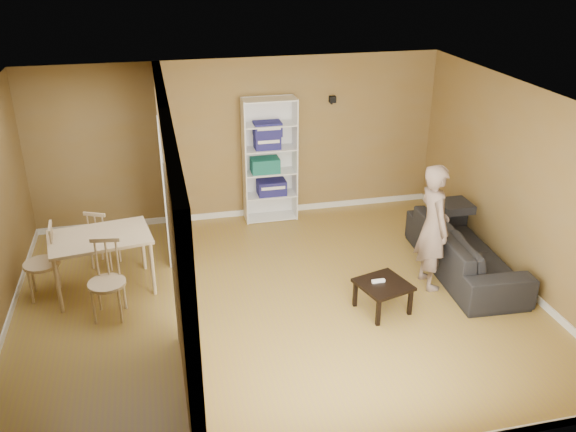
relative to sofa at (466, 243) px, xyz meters
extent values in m
plane|color=olive|center=(-2.70, -0.20, -0.44)|extent=(6.50, 6.50, 0.00)
plane|color=white|center=(-2.70, -0.20, 2.16)|extent=(6.50, 6.50, 0.00)
plane|color=olive|center=(-2.70, 2.55, 0.86)|extent=(6.50, 0.00, 6.50)
plane|color=olive|center=(-2.70, -2.95, 0.86)|extent=(6.50, 0.00, 6.50)
plane|color=olive|center=(0.55, -0.20, 0.86)|extent=(0.00, 5.50, 5.50)
cube|color=black|center=(-1.20, 2.49, 1.46)|extent=(0.10, 0.10, 0.10)
imported|color=black|center=(0.00, 0.00, 0.00)|extent=(2.34, 1.11, 0.87)
imported|color=slate|center=(-0.63, -0.21, 0.56)|extent=(0.73, 0.58, 1.99)
cube|color=white|center=(-2.67, 2.35, 0.57)|extent=(0.02, 0.37, 2.01)
cube|color=white|center=(-1.84, 2.35, 0.57)|extent=(0.02, 0.37, 2.01)
cube|color=white|center=(-2.26, 2.53, 0.57)|extent=(0.85, 0.02, 2.01)
cube|color=white|center=(-2.26, 2.35, -0.42)|extent=(0.81, 0.37, 0.02)
cube|color=white|center=(-2.26, 2.35, -0.02)|extent=(0.81, 0.37, 0.02)
cube|color=white|center=(-2.26, 2.35, 0.37)|extent=(0.81, 0.37, 0.02)
cube|color=white|center=(-2.26, 2.35, 0.77)|extent=(0.81, 0.37, 0.02)
cube|color=white|center=(-2.26, 2.35, 1.16)|extent=(0.81, 0.37, 0.02)
cube|color=white|center=(-2.26, 2.35, 1.55)|extent=(0.81, 0.37, 0.02)
cube|color=#1C1C50|center=(-2.23, 2.35, 0.11)|extent=(0.46, 0.30, 0.23)
cube|color=#236A68|center=(-2.33, 2.35, 0.50)|extent=(0.45, 0.29, 0.23)
cube|color=navy|center=(-2.29, 2.35, 0.88)|extent=(0.40, 0.26, 0.21)
cube|color=#1D254E|center=(-2.29, 2.35, 1.11)|extent=(0.43, 0.28, 0.22)
cube|color=black|center=(-1.45, -0.67, -0.07)|extent=(0.58, 0.58, 0.04)
cube|color=black|center=(-1.69, -0.91, -0.26)|extent=(0.05, 0.05, 0.35)
cube|color=black|center=(-1.21, -0.91, -0.26)|extent=(0.05, 0.05, 0.35)
cube|color=black|center=(-1.69, -0.43, -0.26)|extent=(0.05, 0.05, 0.35)
cube|color=black|center=(-1.21, -0.43, -0.26)|extent=(0.05, 0.05, 0.35)
cube|color=white|center=(-1.51, -0.63, -0.03)|extent=(0.17, 0.04, 0.03)
cube|color=beige|center=(-4.82, 0.62, 0.33)|extent=(1.25, 0.83, 0.04)
cylinder|color=beige|center=(-5.40, 0.25, -0.06)|extent=(0.05, 0.05, 0.74)
cylinder|color=beige|center=(-4.25, 0.25, -0.06)|extent=(0.05, 0.05, 0.74)
cylinder|color=beige|center=(-5.40, 0.98, -0.06)|extent=(0.05, 0.05, 0.74)
cylinder|color=beige|center=(-4.25, 0.98, -0.06)|extent=(0.05, 0.05, 0.74)
camera|label=1|loc=(-4.04, -6.68, 3.79)|focal=38.00mm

